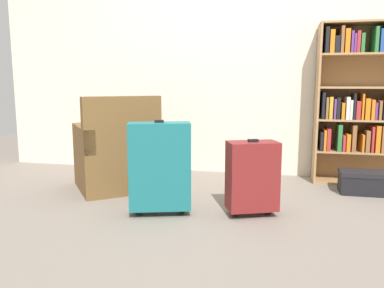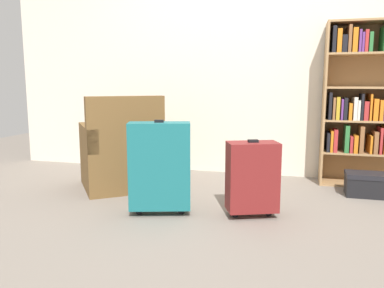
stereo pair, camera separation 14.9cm
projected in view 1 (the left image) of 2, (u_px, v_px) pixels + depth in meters
name	position (u px, v px, depth m)	size (l,w,h in m)	color
ground_plane	(180.00, 226.00, 2.76)	(9.09, 9.09, 0.00)	slate
back_wall	(219.00, 57.00, 4.30)	(5.20, 0.10, 2.60)	beige
bookshelf	(372.00, 100.00, 3.82)	(1.10, 0.33, 1.60)	#A87F51
armchair	(117.00, 156.00, 3.69)	(0.98, 0.98, 0.90)	brown
mug	(163.00, 190.00, 3.50)	(0.12, 0.08, 0.10)	#1959A5
storage_box	(363.00, 182.00, 3.55)	(0.42, 0.25, 0.21)	black
suitcase_dark_red	(252.00, 176.00, 2.94)	(0.43, 0.33, 0.60)	maroon
suitcase_teal	(160.00, 166.00, 2.94)	(0.50, 0.32, 0.74)	#19666B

